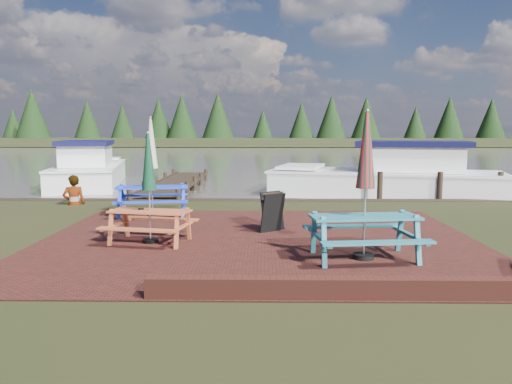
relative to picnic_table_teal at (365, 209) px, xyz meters
The scene contains 13 objects.
ground 2.14m from the picnic_table_teal, 164.75° to the left, with size 120.00×120.00×0.00m, color black.
paving 2.57m from the picnic_table_teal, 141.10° to the left, with size 9.00×7.50×0.02m, color #361811.
brick_wall 2.07m from the picnic_table_teal, 81.79° to the right, with size 6.21×1.79×0.30m.
water 37.57m from the picnic_table_teal, 92.86° to the left, with size 120.00×60.00×0.02m, color #47443D.
far_treeline 66.58m from the picnic_table_teal, 91.61° to the left, with size 120.00×10.00×8.10m.
picnic_table_teal is the anchor object (origin of this frame).
picnic_table_red 4.24m from the picnic_table_teal, 163.12° to the left, with size 1.85×1.71×2.23m.
picnic_table_blue 6.55m from the picnic_table_teal, 136.40° to the left, with size 2.12×1.95×2.61m.
chalkboard 2.91m from the picnic_table_teal, 123.00° to the left, with size 0.58×0.79×0.89m.
jetty 12.98m from the picnic_table_teal, 114.50° to the left, with size 1.76×9.08×1.00m.
boat_jetty 16.49m from the picnic_table_teal, 125.38° to the left, with size 4.13×8.01×2.21m.
boat_near 10.28m from the picnic_table_teal, 73.62° to the left, with size 8.88×5.03×2.28m.
person 9.93m from the picnic_table_teal, 139.79° to the left, with size 0.66×0.44×1.82m, color gray.
Camera 1 is at (0.10, -9.14, 2.28)m, focal length 35.00 mm.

